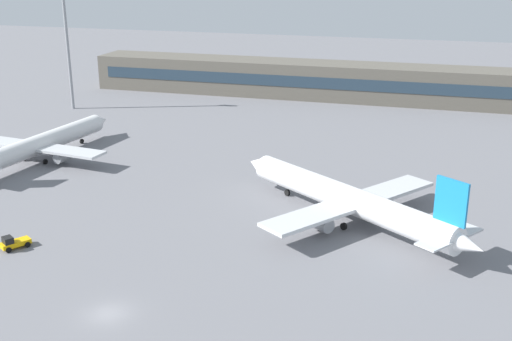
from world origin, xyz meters
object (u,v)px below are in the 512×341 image
(airplane_near, at_px, (346,198))
(floodlight_tower_west, at_px, (67,40))
(baggage_tug_yellow, at_px, (13,243))
(airplane_mid, at_px, (41,144))

(airplane_near, height_order, floodlight_tower_west, floodlight_tower_west)
(floodlight_tower_west, bearing_deg, baggage_tug_yellow, -63.72)
(airplane_near, distance_m, baggage_tug_yellow, 43.87)
(baggage_tug_yellow, relative_size, floodlight_tower_west, 0.14)
(baggage_tug_yellow, bearing_deg, airplane_mid, 118.70)
(airplane_near, distance_m, airplane_mid, 58.08)
(baggage_tug_yellow, distance_m, floodlight_tower_west, 79.98)
(floodlight_tower_west, bearing_deg, airplane_near, -34.06)
(airplane_mid, height_order, floodlight_tower_west, floodlight_tower_west)
(floodlight_tower_west, bearing_deg, airplane_mid, -65.97)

